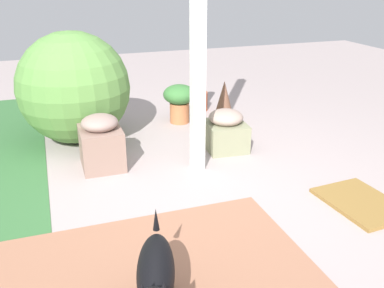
% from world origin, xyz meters
% --- Properties ---
extents(ground_plane, '(12.00, 12.00, 0.00)m').
position_xyz_m(ground_plane, '(0.00, 0.00, 0.00)').
color(ground_plane, '#A69795').
extents(porch_pillar, '(0.10, 0.10, 2.55)m').
position_xyz_m(porch_pillar, '(0.44, -0.24, 1.28)').
color(porch_pillar, white).
rests_on(porch_pillar, ground).
extents(stone_planter_nearest, '(0.42, 0.39, 0.39)m').
position_xyz_m(stone_planter_nearest, '(0.76, -0.63, 0.19)').
color(stone_planter_nearest, gray).
rests_on(stone_planter_nearest, ground).
extents(stone_planter_mid, '(0.41, 0.35, 0.47)m').
position_xyz_m(stone_planter_mid, '(0.74, 0.53, 0.22)').
color(stone_planter_mid, '#896B5E').
rests_on(stone_planter_mid, ground).
extents(round_shrub, '(1.08, 1.08, 1.08)m').
position_xyz_m(round_shrub, '(1.45, 0.67, 0.54)').
color(round_shrub, '#56863F').
rests_on(round_shrub, ground).
extents(terracotta_pot_broad, '(0.36, 0.36, 0.43)m').
position_xyz_m(terracotta_pot_broad, '(1.63, -0.45, 0.26)').
color(terracotta_pot_broad, '#B2683F').
rests_on(terracotta_pot_broad, ground).
extents(terracotta_pot_tall, '(0.21, 0.21, 0.63)m').
position_xyz_m(terracotta_pot_tall, '(1.98, -0.81, 0.23)').
color(terracotta_pot_tall, '#A85339').
rests_on(terracotta_pot_tall, ground).
extents(terracotta_pot_spiky, '(0.20, 0.20, 0.52)m').
position_xyz_m(terracotta_pot_spiky, '(1.29, -0.84, 0.25)').
color(terracotta_pot_spiky, '#AA5F34').
rests_on(terracotta_pot_spiky, ground).
extents(dog, '(0.67, 0.33, 0.46)m').
position_xyz_m(dog, '(-1.15, 0.54, 0.27)').
color(dog, black).
rests_on(dog, ground).
extents(doormat, '(0.65, 0.50, 0.03)m').
position_xyz_m(doormat, '(-0.54, -1.16, 0.01)').
color(doormat, olive).
rests_on(doormat, ground).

